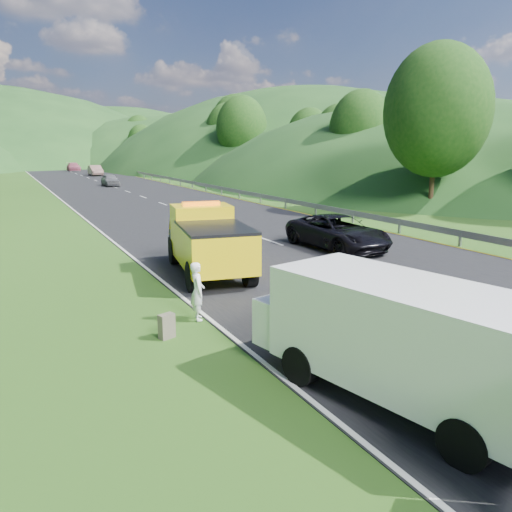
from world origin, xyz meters
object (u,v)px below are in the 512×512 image
tow_truck (208,241)px  worker (499,406)px  child (313,328)px  passing_suv (337,249)px  white_van (402,336)px  woman (198,320)px  suitcase (167,326)px  spare_tire (491,409)px

tow_truck → worker: tow_truck is taller
child → passing_suv: passing_suv is taller
white_van → woman: 6.20m
tow_truck → passing_suv: 7.19m
child → suitcase: (-3.56, 1.10, 0.31)m
white_van → passing_suv: white_van is taller
child → suitcase: size_ratio=1.70×
tow_truck → suitcase: tow_truck is taller
tow_truck → white_van: bearing=-82.5°
child → worker: size_ratio=0.56×
worker → child: bearing=92.8°
white_van → child: 4.11m
white_van → suitcase: (-2.85, 4.94, -0.97)m
tow_truck → woman: bearing=-105.5°
worker → suitcase: size_ratio=3.05×
suitcase → passing_suv: (10.17, 6.86, -0.31)m
white_van → passing_suv: (7.31, 11.80, -1.28)m
child → suitcase: suitcase is taller
spare_tire → child: bearing=97.0°
white_van → worker: 2.21m
passing_suv → child: bearing=-132.0°
white_van → passing_suv: 13.94m
woman → suitcase: woman is taller
worker → spare_tire: worker is taller
white_van → woman: white_van is taller
white_van → suitcase: 5.79m
suitcase → passing_suv: bearing=34.0°
tow_truck → woman: tow_truck is taller
woman → worker: size_ratio=0.84×
tow_truck → suitcase: 6.32m
suitcase → white_van: bearing=-60.0°
woman → suitcase: (-1.15, -0.88, 0.31)m
white_van → child: (0.71, 3.84, -1.28)m
tow_truck → woman: 5.08m
child → tow_truck: bearing=129.8°
woman → worker: 7.53m
white_van → worker: white_van is taller
worker → passing_suv: size_ratio=0.35×
tow_truck → worker: size_ratio=3.28×
woman → passing_suv: (9.02, 5.98, 0.00)m
tow_truck → white_van: 10.28m
spare_tire → passing_suv: passing_suv is taller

